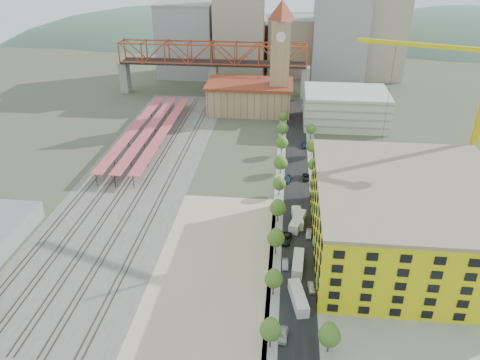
# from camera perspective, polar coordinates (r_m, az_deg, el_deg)

# --- Properties ---
(ground) EXTENTS (400.00, 400.00, 0.00)m
(ground) POSITION_cam_1_polar(r_m,az_deg,el_deg) (139.79, 0.39, -2.65)
(ground) COLOR #474C38
(ground) RESTS_ON ground
(ballast_strip) EXTENTS (36.00, 165.00, 0.06)m
(ballast_strip) POSITION_cam_1_polar(r_m,az_deg,el_deg) (161.76, -11.80, 1.17)
(ballast_strip) COLOR #605E59
(ballast_strip) RESTS_ON ground
(dirt_lot) EXTENTS (28.00, 67.00, 0.06)m
(dirt_lot) POSITION_cam_1_polar(r_m,az_deg,el_deg) (114.29, -3.19, -10.47)
(dirt_lot) COLOR tan
(dirt_lot) RESTS_ON ground
(street_asphalt) EXTENTS (12.00, 170.00, 0.06)m
(street_asphalt) POSITION_cam_1_polar(r_m,az_deg,el_deg) (152.51, 6.93, -0.11)
(street_asphalt) COLOR black
(street_asphalt) RESTS_ON ground
(sidewalk_west) EXTENTS (3.00, 170.00, 0.04)m
(sidewalk_west) POSITION_cam_1_polar(r_m,az_deg,el_deg) (152.45, 4.86, -0.02)
(sidewalk_west) COLOR gray
(sidewalk_west) RESTS_ON ground
(sidewalk_east) EXTENTS (3.00, 170.00, 0.04)m
(sidewalk_east) POSITION_cam_1_polar(r_m,az_deg,el_deg) (152.78, 8.98, -0.21)
(sidewalk_east) COLOR gray
(sidewalk_east) RESTS_ON ground
(construction_pad) EXTENTS (50.00, 90.00, 0.06)m
(construction_pad) POSITION_cam_1_polar(r_m,az_deg,el_deg) (127.00, 20.32, -8.05)
(construction_pad) COLOR gray
(construction_pad) RESTS_ON ground
(rail_tracks) EXTENTS (26.56, 160.00, 0.18)m
(rail_tracks) POSITION_cam_1_polar(r_m,az_deg,el_deg) (162.25, -12.42, 1.24)
(rail_tracks) COLOR #382B23
(rail_tracks) RESTS_ON ground
(platform_canopies) EXTENTS (16.00, 80.00, 4.12)m
(platform_canopies) POSITION_cam_1_polar(r_m,az_deg,el_deg) (185.62, -11.01, 6.10)
(platform_canopies) COLOR #C24A4F
(platform_canopies) RESTS_ON ground
(station_hall) EXTENTS (38.00, 24.00, 13.10)m
(station_hall) POSITION_cam_1_polar(r_m,az_deg,el_deg) (212.67, 1.19, 10.14)
(station_hall) COLOR tan
(station_hall) RESTS_ON ground
(clock_tower) EXTENTS (12.00, 12.00, 52.00)m
(clock_tower) POSITION_cam_1_polar(r_m,az_deg,el_deg) (204.55, 4.97, 15.72)
(clock_tower) COLOR tan
(clock_tower) RESTS_ON ground
(parking_garage) EXTENTS (34.00, 26.00, 14.00)m
(parking_garage) POSITION_cam_1_polar(r_m,az_deg,el_deg) (202.02, 12.70, 8.62)
(parking_garage) COLOR silver
(parking_garage) RESTS_ON ground
(truss_bridge) EXTENTS (94.00, 9.60, 25.60)m
(truss_bridge) POSITION_cam_1_polar(r_m,az_deg,el_deg) (233.90, -3.35, 14.81)
(truss_bridge) COLOR gray
(truss_bridge) RESTS_ON ground
(construction_building) EXTENTS (44.60, 50.60, 18.80)m
(construction_building) POSITION_cam_1_polar(r_m,az_deg,el_deg) (121.26, 19.66, -4.41)
(construction_building) COLOR #D3D712
(construction_building) RESTS_ON ground
(street_trees) EXTENTS (15.40, 124.40, 8.00)m
(street_trees) POSITION_cam_1_polar(r_m,az_deg,el_deg) (143.74, 6.94, -1.96)
(street_trees) COLOR #345B1B
(street_trees) RESTS_ON ground
(skyline) EXTENTS (133.00, 46.00, 60.00)m
(skyline) POSITION_cam_1_polar(r_m,az_deg,el_deg) (266.85, 5.15, 17.21)
(skyline) COLOR #9EA0A3
(skyline) RESTS_ON ground
(distant_hills) EXTENTS (647.00, 264.00, 227.00)m
(distant_hills) POSITION_cam_1_polar(r_m,az_deg,el_deg) (410.13, 10.24, 5.69)
(distant_hills) COLOR #4C6B59
(distant_hills) RESTS_ON ground
(tower_crane) EXTENTS (46.25, 17.40, 51.61)m
(tower_crane) POSITION_cam_1_polar(r_m,az_deg,el_deg) (143.88, 26.41, 9.19)
(tower_crane) COLOR #D6C60D
(tower_crane) RESTS_ON ground
(site_trailer_a) EXTENTS (4.60, 10.15, 2.69)m
(site_trailer_a) POSITION_cam_1_polar(r_m,az_deg,el_deg) (104.39, 7.13, -14.09)
(site_trailer_a) COLOR silver
(site_trailer_a) RESTS_ON ground
(site_trailer_b) EXTENTS (3.06, 9.50, 2.56)m
(site_trailer_b) POSITION_cam_1_polar(r_m,az_deg,el_deg) (113.83, 7.08, -10.05)
(site_trailer_b) COLOR silver
(site_trailer_b) RESTS_ON ground
(site_trailer_c) EXTENTS (4.93, 9.97, 2.64)m
(site_trailer_c) POSITION_cam_1_polar(r_m,az_deg,el_deg) (128.92, 7.02, -5.05)
(site_trailer_c) COLOR silver
(site_trailer_c) RESTS_ON ground
(site_trailer_d) EXTENTS (3.33, 9.49, 2.54)m
(site_trailer_d) POSITION_cam_1_polar(r_m,az_deg,el_deg) (130.55, 7.01, -4.62)
(site_trailer_d) COLOR silver
(site_trailer_d) RESTS_ON ground
(car_0) EXTENTS (2.23, 4.59, 1.51)m
(car_0) POSITION_cam_1_polar(r_m,az_deg,el_deg) (97.24, 5.30, -18.31)
(car_0) COLOR #B9B9B9
(car_0) RESTS_ON ground
(car_1) EXTENTS (1.51, 4.13, 1.35)m
(car_1) POSITION_cam_1_polar(r_m,az_deg,el_deg) (114.29, 5.53, -10.16)
(car_1) COLOR gray
(car_1) RESTS_ON ground
(car_2) EXTENTS (3.49, 6.00, 1.57)m
(car_2) POSITION_cam_1_polar(r_m,az_deg,el_deg) (122.70, 5.62, -7.13)
(car_2) COLOR black
(car_2) RESTS_ON ground
(car_3) EXTENTS (2.72, 5.03, 1.38)m
(car_3) POSITION_cam_1_polar(r_m,az_deg,el_deg) (151.58, 5.81, 0.05)
(car_3) COLOR navy
(car_3) RESTS_ON ground
(car_4) EXTENTS (1.99, 3.97, 1.30)m
(car_4) POSITION_cam_1_polar(r_m,az_deg,el_deg) (108.42, 8.71, -12.85)
(car_4) COLOR silver
(car_4) RESTS_ON ground
(car_5) EXTENTS (1.84, 4.33, 1.39)m
(car_5) POSITION_cam_1_polar(r_m,az_deg,el_deg) (125.50, 8.39, -6.49)
(car_5) COLOR gray
(car_5) RESTS_ON ground
(car_6) EXTENTS (2.30, 4.81, 1.32)m
(car_6) POSITION_cam_1_polar(r_m,az_deg,el_deg) (153.77, 8.05, 0.32)
(car_6) COLOR black
(car_6) RESTS_ON ground
(car_7) EXTENTS (2.05, 4.76, 1.37)m
(car_7) POSITION_cam_1_polar(r_m,az_deg,el_deg) (177.59, 7.86, 4.20)
(car_7) COLOR #1B254F
(car_7) RESTS_ON ground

